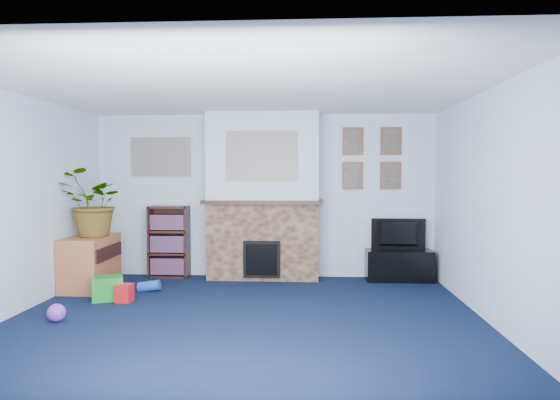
# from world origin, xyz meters

# --- Properties ---
(floor) EXTENTS (5.00, 4.50, 0.01)m
(floor) POSITION_xyz_m (0.00, 0.00, 0.00)
(floor) COLOR #0D1832
(floor) RESTS_ON ground
(ceiling) EXTENTS (5.00, 4.50, 0.01)m
(ceiling) POSITION_xyz_m (0.00, 0.00, 2.40)
(ceiling) COLOR white
(ceiling) RESTS_ON wall_back
(wall_back) EXTENTS (5.00, 0.04, 2.40)m
(wall_back) POSITION_xyz_m (0.00, 2.25, 1.20)
(wall_back) COLOR silver
(wall_back) RESTS_ON ground
(wall_front) EXTENTS (5.00, 0.04, 2.40)m
(wall_front) POSITION_xyz_m (0.00, -2.25, 1.20)
(wall_front) COLOR silver
(wall_front) RESTS_ON ground
(wall_left) EXTENTS (0.04, 4.50, 2.40)m
(wall_left) POSITION_xyz_m (-2.50, 0.00, 1.20)
(wall_left) COLOR silver
(wall_left) RESTS_ON ground
(wall_right) EXTENTS (0.04, 4.50, 2.40)m
(wall_right) POSITION_xyz_m (2.50, 0.00, 1.20)
(wall_right) COLOR silver
(wall_right) RESTS_ON ground
(chimney_breast) EXTENTS (1.72, 0.50, 2.40)m
(chimney_breast) POSITION_xyz_m (0.00, 2.05, 1.18)
(chimney_breast) COLOR brown
(chimney_breast) RESTS_ON ground
(collage_main) EXTENTS (1.00, 0.03, 0.68)m
(collage_main) POSITION_xyz_m (0.00, 1.84, 1.78)
(collage_main) COLOR gray
(collage_main) RESTS_ON chimney_breast
(collage_left) EXTENTS (0.90, 0.03, 0.58)m
(collage_left) POSITION_xyz_m (-1.55, 2.23, 1.78)
(collage_left) COLOR gray
(collage_left) RESTS_ON wall_back
(portrait_tl) EXTENTS (0.30, 0.03, 0.40)m
(portrait_tl) POSITION_xyz_m (1.30, 2.23, 2.00)
(portrait_tl) COLOR brown
(portrait_tl) RESTS_ON wall_back
(portrait_tr) EXTENTS (0.30, 0.03, 0.40)m
(portrait_tr) POSITION_xyz_m (1.85, 2.23, 2.00)
(portrait_tr) COLOR brown
(portrait_tr) RESTS_ON wall_back
(portrait_bl) EXTENTS (0.30, 0.03, 0.40)m
(portrait_bl) POSITION_xyz_m (1.30, 2.23, 1.50)
(portrait_bl) COLOR brown
(portrait_bl) RESTS_ON wall_back
(portrait_br) EXTENTS (0.30, 0.03, 0.40)m
(portrait_br) POSITION_xyz_m (1.85, 2.23, 1.50)
(portrait_br) COLOR brown
(portrait_br) RESTS_ON wall_back
(tv_stand) EXTENTS (0.93, 0.39, 0.44)m
(tv_stand) POSITION_xyz_m (1.95, 2.03, 0.23)
(tv_stand) COLOR black
(tv_stand) RESTS_ON ground
(television) EXTENTS (0.77, 0.13, 0.44)m
(television) POSITION_xyz_m (1.95, 2.05, 0.66)
(television) COLOR black
(television) RESTS_ON tv_stand
(bookshelf) EXTENTS (0.58, 0.28, 1.05)m
(bookshelf) POSITION_xyz_m (-1.40, 2.11, 0.50)
(bookshelf) COLOR black
(bookshelf) RESTS_ON ground
(sideboard) EXTENTS (0.50, 0.90, 0.70)m
(sideboard) POSITION_xyz_m (-2.24, 1.30, 0.35)
(sideboard) COLOR #B36039
(sideboard) RESTS_ON ground
(potted_plant) EXTENTS (1.07, 1.09, 0.91)m
(potted_plant) POSITION_xyz_m (-2.19, 1.25, 1.15)
(potted_plant) COLOR #26661E
(potted_plant) RESTS_ON sideboard
(mantel_clock) EXTENTS (0.11, 0.06, 0.15)m
(mantel_clock) POSITION_xyz_m (-0.10, 2.00, 1.22)
(mantel_clock) COLOR gold
(mantel_clock) RESTS_ON chimney_breast
(mantel_candle) EXTENTS (0.05, 0.05, 0.15)m
(mantel_candle) POSITION_xyz_m (0.36, 2.00, 1.23)
(mantel_candle) COLOR #B2BFC6
(mantel_candle) RESTS_ON chimney_breast
(mantel_teddy) EXTENTS (0.14, 0.14, 0.14)m
(mantel_teddy) POSITION_xyz_m (-0.59, 2.00, 1.22)
(mantel_teddy) COLOR gray
(mantel_teddy) RESTS_ON chimney_breast
(mantel_can) EXTENTS (0.07, 0.07, 0.13)m
(mantel_can) POSITION_xyz_m (0.65, 2.00, 1.21)
(mantel_can) COLOR red
(mantel_can) RESTS_ON chimney_breast
(green_crate) EXTENTS (0.44, 0.40, 0.28)m
(green_crate) POSITION_xyz_m (-1.77, 0.72, 0.14)
(green_crate) COLOR #198C26
(green_crate) RESTS_ON ground
(toy_ball) EXTENTS (0.19, 0.19, 0.19)m
(toy_ball) POSITION_xyz_m (-1.94, -0.19, 0.09)
(toy_ball) COLOR purple
(toy_ball) RESTS_ON ground
(toy_block) EXTENTS (0.19, 0.19, 0.21)m
(toy_block) POSITION_xyz_m (-1.53, 0.63, 0.11)
(toy_block) COLOR red
(toy_block) RESTS_ON ground
(toy_tube) EXTENTS (0.30, 0.13, 0.17)m
(toy_tube) POSITION_xyz_m (-1.41, 1.17, 0.07)
(toy_tube) COLOR blue
(toy_tube) RESTS_ON ground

